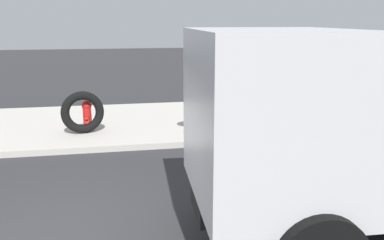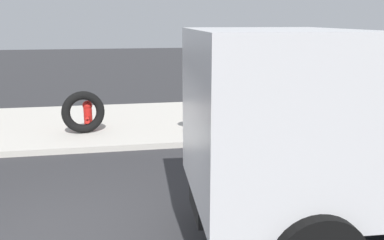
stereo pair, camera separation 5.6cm
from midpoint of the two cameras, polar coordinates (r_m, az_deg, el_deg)
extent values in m
cube|color=#BCB7AD|center=(12.51, -14.58, -0.64)|extent=(36.00, 5.00, 0.15)
cylinder|color=red|center=(11.49, -14.15, 0.13)|extent=(0.23, 0.23, 0.64)
sphere|color=red|center=(11.41, -14.26, 2.00)|extent=(0.26, 0.26, 0.26)
cylinder|color=red|center=(11.28, -14.23, 0.27)|extent=(0.10, 0.18, 0.10)
cylinder|color=red|center=(11.67, -14.11, 0.73)|extent=(0.10, 0.18, 0.10)
cylinder|color=red|center=(11.29, -14.21, -0.11)|extent=(0.12, 0.18, 0.12)
torus|color=black|center=(11.21, -14.79, 1.07)|extent=(1.16, 0.48, 1.13)
cylinder|color=gray|center=(10.32, 1.50, 3.05)|extent=(0.06, 0.06, 2.06)
cylinder|color=red|center=(10.18, 1.56, 6.60)|extent=(0.76, 0.02, 0.76)
cube|color=silver|center=(5.44, 11.00, 0.67)|extent=(2.11, 2.59, 2.20)
cylinder|color=black|center=(7.04, 8.82, -7.70)|extent=(1.11, 0.35, 1.10)
camera|label=1|loc=(0.03, -89.82, 0.04)|focal=38.21mm
camera|label=2|loc=(0.03, 90.18, -0.04)|focal=38.21mm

